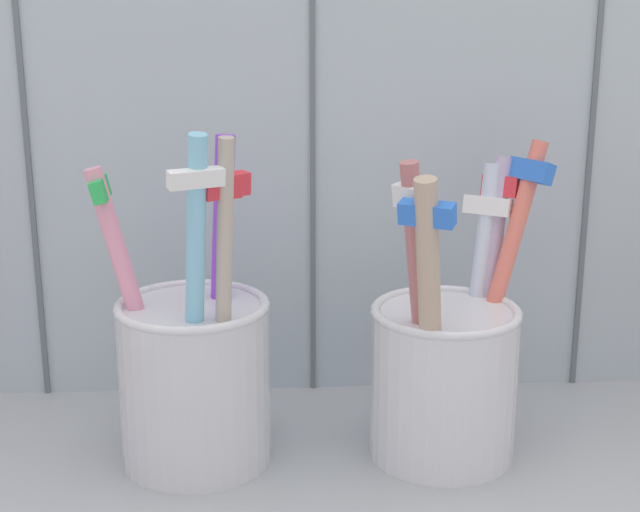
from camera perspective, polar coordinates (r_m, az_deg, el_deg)
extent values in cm
cube|color=#9EA3A8|center=(50.15, 0.12, -13.84)|extent=(64.00, 22.00, 2.00)
cube|color=#B2C1CC|center=(55.58, -0.49, 12.45)|extent=(64.00, 2.00, 45.00)
cube|color=slate|center=(56.17, -17.35, 11.78)|extent=(0.30, 0.20, 45.00)
cube|color=slate|center=(54.48, -0.44, 12.37)|extent=(0.30, 0.20, 45.00)
cube|color=slate|center=(57.39, 16.10, 11.95)|extent=(0.30, 0.20, 45.00)
cylinder|color=silver|center=(49.95, -7.37, -7.46)|extent=(7.63, 7.63, 8.35)
torus|color=silver|center=(48.45, -7.55, -2.93)|extent=(7.75, 7.75, 0.50)
cylinder|color=#943DEB|center=(49.59, -5.88, -2.26)|extent=(2.30, 2.44, 16.26)
cube|color=#E5333F|center=(48.44, -5.70, 4.23)|extent=(2.02, 1.91, 1.22)
cylinder|color=pink|center=(48.74, -10.67, -3.54)|extent=(4.44, 1.05, 15.17)
cube|color=green|center=(47.18, -12.83, 3.87)|extent=(0.93, 2.13, 1.17)
cylinder|color=#BBAA9B|center=(46.30, -5.71, -3.19)|extent=(1.85, 2.07, 16.85)
cube|color=#E5333F|center=(44.31, -5.59, 4.13)|extent=(2.36, 2.09, 1.09)
cylinder|color=#84CBEA|center=(45.73, -7.44, -3.33)|extent=(2.23, 3.53, 17.18)
cube|color=white|center=(43.11, -7.32, 4.57)|extent=(2.64, 1.71, 0.89)
cylinder|color=silver|center=(50.60, 7.28, -7.46)|extent=(7.51, 7.51, 7.84)
torus|color=silver|center=(49.18, 7.44, -3.26)|extent=(7.64, 7.64, 0.50)
cylinder|color=tan|center=(46.32, 6.52, -4.32)|extent=(2.75, 4.05, 15.30)
cube|color=blue|center=(43.61, 6.33, 2.50)|extent=(2.71, 2.03, 1.17)
cylinder|color=#BF6E6E|center=(47.46, 5.94, -3.54)|extent=(2.97, 2.71, 15.64)
cube|color=white|center=(45.15, 5.45, 3.56)|extent=(1.93, 2.05, 1.17)
cylinder|color=#EF7463|center=(51.21, 10.37, -2.25)|extent=(5.72, 4.47, 15.79)
cube|color=blue|center=(51.25, 12.32, 4.92)|extent=(2.33, 2.63, 1.29)
cylinder|color=#B9A8CA|center=(52.03, 9.83, -2.46)|extent=(2.98, 4.23, 14.79)
cube|color=#E5333F|center=(51.71, 10.57, 4.05)|extent=(2.05, 1.66, 1.21)
cylinder|color=silver|center=(51.94, 9.25, -2.65)|extent=(2.83, 4.02, 14.45)
cube|color=white|center=(51.57, 9.87, 2.93)|extent=(2.67, 2.16, 1.14)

